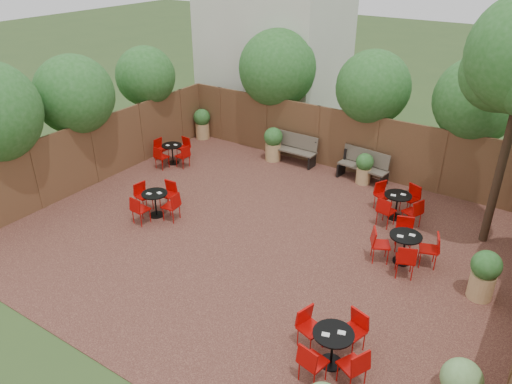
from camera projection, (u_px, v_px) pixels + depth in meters
The scene contains 10 objects.
ground at pixel (260, 239), 12.33m from camera, with size 80.00×80.00×0.00m, color #354F23.
courtyard_paving at pixel (260, 239), 12.32m from camera, with size 12.00×10.00×0.02m, color #3C1D18.
fence_back at pixel (345, 141), 15.58m from camera, with size 12.00×0.08×2.00m, color #4F331D.
fence_left at pixel (95, 152), 14.79m from camera, with size 0.08×10.00×2.00m, color #4F331D.
neighbour_building at pixel (275, 20), 18.61m from camera, with size 5.00×4.00×8.00m, color beige.
overhang_foliage at pixel (253, 96), 14.00m from camera, with size 15.77×10.88×2.70m.
park_bench_left at pixel (294, 148), 16.32m from camera, with size 1.59×0.53×0.98m.
park_bench_right at pixel (364, 165), 15.12m from camera, with size 1.62×0.70×0.97m.
bistro_tables at pixel (290, 222), 12.25m from camera, with size 9.76×7.11×0.84m.
planters at pixel (303, 164), 14.97m from camera, with size 11.33×4.67×1.15m.
Camera 1 is at (5.61, -8.74, 6.75)m, focal length 34.24 mm.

